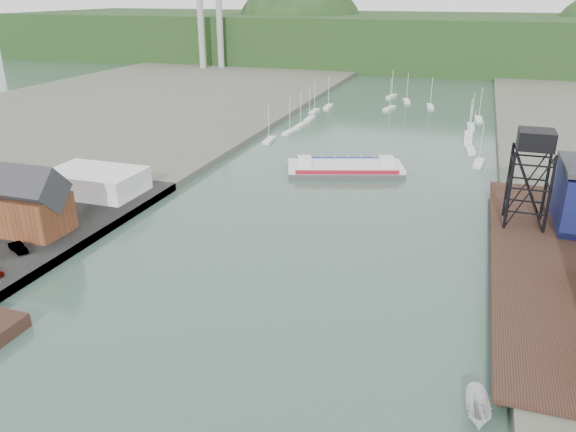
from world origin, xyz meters
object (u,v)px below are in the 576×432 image
Objects in this scene: harbor_building at (28,206)px; lift_tower at (535,146)px; motorboat at (478,408)px; chain_ferry at (345,168)px.

lift_tower reaches higher than harbor_building.
chain_ferry is at bearing 106.16° from motorboat.
lift_tower is 0.57× the size of chain_ferry.
lift_tower reaches higher than motorboat.
chain_ferry is (-36.36, 25.20, -14.58)m from lift_tower.
motorboat is (-6.22, -48.56, -14.47)m from lift_tower.
harbor_building is 73.87m from motorboat.
motorboat is at bearing -97.30° from lift_tower.
chain_ferry is at bearing 52.63° from harbor_building.
harbor_building is at bearing -160.02° from lift_tower.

